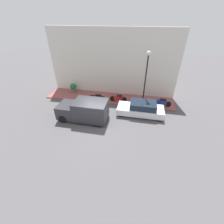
{
  "coord_description": "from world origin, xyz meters",
  "views": [
    {
      "loc": [
        -10.0,
        -3.33,
        8.08
      ],
      "look_at": [
        1.24,
        -1.06,
        0.6
      ],
      "focal_mm": 24.0,
      "sensor_mm": 36.0,
      "label": 1
    }
  ],
  "objects": [
    {
      "name": "motorcycle_black",
      "position": [
        3.96,
        1.1,
        0.51
      ],
      "size": [
        0.3,
        1.8,
        0.71
      ],
      "color": "black",
      "rests_on": "sidewalk"
    },
    {
      "name": "motorcycle_blue",
      "position": [
        4.09,
        -5.62,
        0.55
      ],
      "size": [
        0.3,
        2.06,
        0.8
      ],
      "color": "navy",
      "rests_on": "sidewalk"
    },
    {
      "name": "streetlamp",
      "position": [
        3.96,
        -3.76,
        3.81
      ],
      "size": [
        0.38,
        0.38,
        5.36
      ],
      "color": "black",
      "rests_on": "sidewalk"
    },
    {
      "name": "ground_plane",
      "position": [
        0.0,
        0.0,
        0.0
      ],
      "size": [
        60.0,
        60.0,
        0.0
      ],
      "primitive_type": "plane",
      "color": "#514F51"
    },
    {
      "name": "building_facade",
      "position": [
        6.34,
        0.0,
        3.57
      ],
      "size": [
        0.3,
        14.23,
        7.15
      ],
      "color": "silver",
      "rests_on": "ground_plane"
    },
    {
      "name": "motorcycle_red",
      "position": [
        4.15,
        -1.18,
        0.54
      ],
      "size": [
        0.3,
        1.84,
        0.78
      ],
      "color": "#B21E1E",
      "rests_on": "sidewalk"
    },
    {
      "name": "delivery_van",
      "position": [
        0.52,
        1.37,
        0.96
      ],
      "size": [
        2.03,
        4.41,
        1.88
      ],
      "color": "#2D2D33",
      "rests_on": "ground_plane"
    },
    {
      "name": "sidewalk",
      "position": [
        4.86,
        0.0,
        0.06
      ],
      "size": [
        2.65,
        14.23,
        0.12
      ],
      "color": "#934C47",
      "rests_on": "ground_plane"
    },
    {
      "name": "potted_plant",
      "position": [
        5.47,
        4.56,
        0.72
      ],
      "size": [
        0.75,
        0.75,
        1.08
      ],
      "color": "slate",
      "rests_on": "sidewalk"
    },
    {
      "name": "parked_car",
      "position": [
        2.31,
        -3.65,
        0.63
      ],
      "size": [
        1.83,
        4.31,
        1.33
      ],
      "color": "silver",
      "rests_on": "ground_plane"
    }
  ]
}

